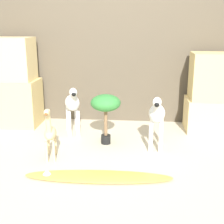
% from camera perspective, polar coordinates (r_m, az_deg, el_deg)
% --- Properties ---
extents(ground_plane, '(14.00, 14.00, 0.00)m').
position_cam_1_polar(ground_plane, '(3.20, -2.22, -9.32)').
color(ground_plane, beige).
extents(wall_back, '(6.40, 0.08, 2.20)m').
position_cam_1_polar(wall_back, '(4.40, 0.19, 12.46)').
color(wall_back, brown).
rests_on(wall_back, ground_plane).
extents(rock_pillar_left, '(0.69, 0.48, 1.19)m').
position_cam_1_polar(rock_pillar_left, '(4.45, -17.74, 4.66)').
color(rock_pillar_left, '#D1B775').
rests_on(rock_pillar_left, ground_plane).
extents(rock_pillar_right, '(0.69, 0.48, 1.01)m').
position_cam_1_polar(rock_pillar_right, '(4.22, 18.17, 3.03)').
color(rock_pillar_right, '#DBC184').
rests_on(rock_pillar_right, ground_plane).
extents(zebra_right, '(0.21, 0.53, 0.64)m').
position_cam_1_polar(zebra_right, '(3.47, 8.20, -0.55)').
color(zebra_right, white).
rests_on(zebra_right, ground_plane).
extents(zebra_left, '(0.29, 0.53, 0.64)m').
position_cam_1_polar(zebra_left, '(3.92, -7.23, 1.41)').
color(zebra_left, white).
rests_on(zebra_left, ground_plane).
extents(giraffe_figurine, '(0.17, 0.40, 0.59)m').
position_cam_1_polar(giraffe_figurine, '(3.24, -11.26, -3.65)').
color(giraffe_figurine, beige).
rests_on(giraffe_figurine, ground_plane).
extents(potted_palm_front, '(0.34, 0.34, 0.59)m').
position_cam_1_polar(potted_palm_front, '(3.55, -1.17, 1.24)').
color(potted_palm_front, black).
rests_on(potted_palm_front, ground_plane).
extents(surfboard, '(1.37, 0.31, 0.08)m').
position_cam_1_polar(surfboard, '(2.91, -2.73, -11.68)').
color(surfboard, gold).
rests_on(surfboard, ground_plane).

